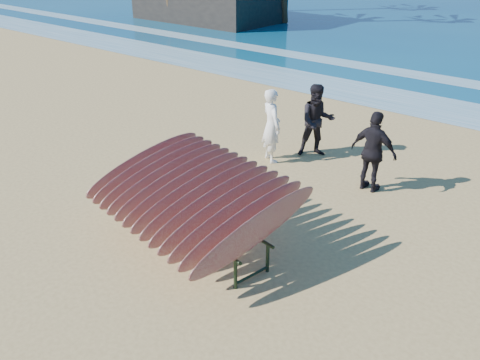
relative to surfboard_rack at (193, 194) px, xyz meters
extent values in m
plane|color=tan|center=(0.34, 0.01, -0.90)|extent=(120.00, 120.00, 0.00)
plane|color=white|center=(0.34, 10.01, -0.89)|extent=(160.00, 160.00, 0.00)
plane|color=white|center=(0.34, 13.51, -0.89)|extent=(160.00, 160.00, 0.00)
cylinder|color=black|center=(-1.51, -0.07, -0.65)|extent=(0.06, 0.06, 0.50)
cylinder|color=black|center=(1.40, -0.57, -0.65)|extent=(0.06, 0.06, 0.50)
cylinder|color=black|center=(-1.40, 0.57, -0.65)|extent=(0.06, 0.06, 0.50)
cylinder|color=black|center=(1.51, 0.07, -0.65)|extent=(0.06, 0.06, 0.50)
cylinder|color=black|center=(-0.05, -0.32, -0.40)|extent=(3.16, 0.59, 0.06)
cylinder|color=black|center=(0.05, 0.32, -0.40)|extent=(3.16, 0.59, 0.06)
cylinder|color=black|center=(-1.46, 0.25, -0.82)|extent=(0.15, 0.65, 0.04)
cylinder|color=black|center=(1.46, -0.25, -0.82)|extent=(0.15, 0.65, 0.04)
ellipsoid|color=#5E0612|center=(-1.53, 0.26, 0.01)|extent=(0.49, 2.50, 1.07)
ellipsoid|color=#5E0612|center=(-1.27, 0.22, 0.01)|extent=(0.49, 2.50, 1.07)
ellipsoid|color=#5E0612|center=(-1.02, 0.17, 0.01)|extent=(0.49, 2.50, 1.07)
ellipsoid|color=#5E0612|center=(-0.76, 0.13, 0.01)|extent=(0.49, 2.50, 1.07)
ellipsoid|color=#5E0612|center=(-0.51, 0.09, 0.01)|extent=(0.49, 2.50, 1.07)
ellipsoid|color=#5E0612|center=(-0.25, 0.04, 0.01)|extent=(0.49, 2.50, 1.07)
ellipsoid|color=#5E0612|center=(0.00, 0.00, 0.01)|extent=(0.49, 2.50, 1.07)
ellipsoid|color=#5E0612|center=(0.25, -0.04, 0.01)|extent=(0.49, 2.50, 1.07)
ellipsoid|color=#5E0612|center=(0.51, -0.09, 0.01)|extent=(0.49, 2.50, 1.07)
ellipsoid|color=#5E0612|center=(0.76, -0.13, 0.01)|extent=(0.49, 2.50, 1.07)
ellipsoid|color=#5E0612|center=(1.02, -0.17, 0.01)|extent=(0.49, 2.50, 1.07)
ellipsoid|color=#5E0612|center=(1.27, -0.22, 0.01)|extent=(0.49, 2.50, 1.07)
ellipsoid|color=#5E0612|center=(1.53, -0.26, 0.01)|extent=(0.49, 2.50, 1.07)
imported|color=white|center=(-1.06, 3.59, -0.04)|extent=(0.74, 0.65, 1.71)
imported|color=black|center=(-0.44, 4.53, -0.04)|extent=(1.05, 1.04, 1.71)
imported|color=black|center=(1.42, 3.69, -0.06)|extent=(1.00, 0.44, 1.68)
camera|label=1|loc=(5.38, -5.22, 3.87)|focal=38.00mm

